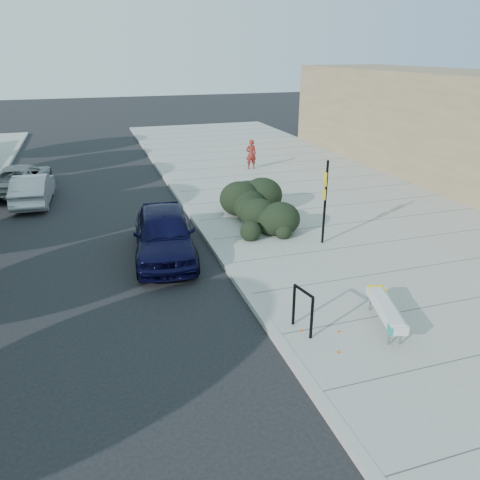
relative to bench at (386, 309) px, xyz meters
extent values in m
plane|color=black|center=(-2.50, 2.41, -0.61)|extent=(120.00, 120.00, 0.00)
cube|color=gray|center=(3.10, 7.41, -0.54)|extent=(11.20, 50.00, 0.15)
cube|color=#9E9E99|center=(-2.50, 7.41, -0.53)|extent=(0.22, 50.00, 0.17)
cylinder|color=gray|center=(-0.33, -0.66, -0.28)|extent=(0.04, 0.04, 0.37)
cylinder|color=gray|center=(-0.09, -0.74, -0.28)|extent=(0.04, 0.04, 0.37)
cylinder|color=gray|center=(0.09, 0.74, -0.28)|extent=(0.04, 0.04, 0.37)
cylinder|color=gray|center=(0.34, 0.66, -0.28)|extent=(0.04, 0.04, 0.37)
cylinder|color=gray|center=(-0.12, 0.04, -0.12)|extent=(0.45, 1.41, 0.03)
cylinder|color=gray|center=(0.12, -0.04, -0.12)|extent=(0.45, 1.41, 0.03)
cube|color=#B2B2B2|center=(0.00, 0.00, 0.01)|extent=(0.92, 1.95, 0.20)
cube|color=yellow|center=(0.22, 0.72, 0.11)|extent=(0.49, 0.48, 0.02)
cube|color=teal|center=(-0.42, -0.78, 0.01)|extent=(0.11, 0.22, 0.18)
cylinder|color=black|center=(-1.83, 0.09, 0.05)|extent=(0.07, 0.07, 1.02)
cylinder|color=black|center=(-1.97, 0.73, 0.05)|extent=(0.07, 0.07, 1.02)
cylinder|color=black|center=(-1.90, 0.41, 0.56)|extent=(0.21, 0.66, 0.07)
cube|color=black|center=(1.00, 5.02, 0.92)|extent=(0.08, 0.08, 2.77)
cube|color=yellow|center=(0.95, 5.03, 1.72)|extent=(0.09, 0.32, 0.45)
cube|color=yellow|center=(0.95, 5.03, 1.22)|extent=(0.08, 0.30, 0.34)
ellipsoid|color=black|center=(-0.26, 7.77, 0.30)|extent=(2.79, 4.39, 1.53)
imported|color=black|center=(-4.10, 5.89, 0.17)|extent=(2.35, 4.76, 1.56)
imported|color=#9F9EA3|center=(-8.50, 13.11, 0.03)|extent=(1.56, 3.96, 1.28)
imported|color=gray|center=(-9.18, 15.26, 0.02)|extent=(2.69, 4.79, 1.26)
imported|color=maroon|center=(2.19, 15.66, 0.32)|extent=(0.60, 0.42, 1.57)
camera|label=1|loc=(-6.05, -7.82, 5.49)|focal=35.00mm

